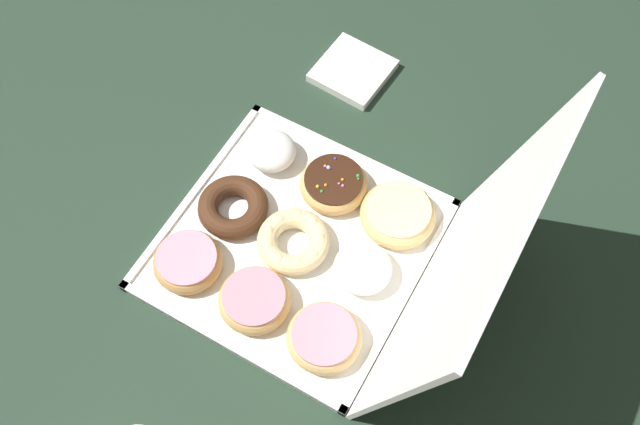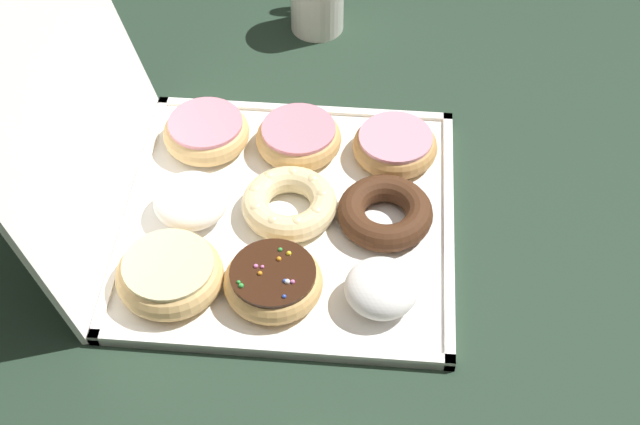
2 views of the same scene
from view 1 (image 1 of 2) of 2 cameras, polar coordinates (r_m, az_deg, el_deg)
The scene contains 13 objects.
ground_plane at distance 1.16m, azimuth -1.97°, elevation -2.68°, with size 3.00×3.00×0.00m, color #233828.
donut_box at distance 1.16m, azimuth -1.97°, elevation -2.56°, with size 0.40×0.40×0.01m.
box_lid_open at distance 0.94m, azimuth 11.11°, elevation -4.16°, with size 0.40×0.41×0.01m, color white.
powdered_filled_donut_0 at distance 1.22m, azimuth -3.88°, elevation 4.91°, with size 0.08×0.08×0.05m.
chocolate_cake_ring_donut_1 at distance 1.17m, azimuth -7.02°, elevation 0.29°, with size 0.12×0.12×0.03m.
pink_frosted_donut_2 at distance 1.14m, azimuth -10.46°, elevation -3.84°, with size 0.11×0.11×0.03m.
sprinkle_donut_3 at distance 1.18m, azimuth 1.08°, elevation 2.28°, with size 0.11×0.11×0.04m.
cruller_donut_4 at distance 1.14m, azimuth -2.10°, elevation -2.29°, with size 0.12×0.12×0.04m.
pink_frosted_donut_5 at distance 1.10m, azimuth -5.09°, elevation -6.99°, with size 0.11×0.11×0.04m.
glazed_ring_donut_6 at distance 1.16m, azimuth 6.21°, elevation -0.13°, with size 0.12×0.12×0.04m.
powdered_filled_donut_7 at distance 1.11m, azimuth 3.41°, elevation -4.43°, with size 0.09×0.09×0.05m.
pink_frosted_donut_8 at distance 1.07m, azimuth 0.33°, elevation -9.90°, with size 0.11×0.11×0.04m.
napkin_stack at distance 1.35m, azimuth 2.63°, elevation 11.18°, with size 0.12×0.12×0.02m, color white.
Camera 1 is at (0.42, 0.28, 1.05)m, focal length 40.28 mm.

